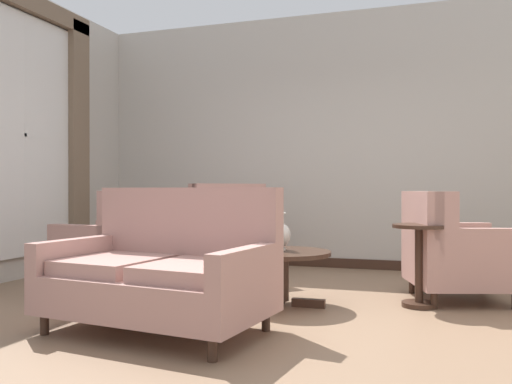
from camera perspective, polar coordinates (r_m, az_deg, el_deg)
The scene contains 12 objects.
ground at distance 4.20m, azimuth 1.89°, elevation -13.32°, with size 8.94×8.94×0.00m, color #896B51.
wall_back at distance 6.90m, azimuth 8.59°, elevation 5.47°, with size 6.55×0.08×3.22m, color #BCB7AD.
wall_left at distance 6.48m, azimuth -24.10°, elevation 5.78°, with size 0.08×4.00×3.22m, color #BCB7AD.
baseboard_back at distance 6.88m, azimuth 8.50°, elevation -7.46°, with size 6.39×0.03×0.12m, color #382319.
window_with_curtains at distance 6.46m, azimuth -23.24°, elevation 7.02°, with size 0.12×2.10×2.95m.
coffee_table at distance 4.59m, azimuth 2.88°, elevation -7.40°, with size 0.81×0.81×0.47m.
porcelain_vase at distance 4.61m, azimuth 2.54°, elevation -4.49°, with size 0.19×0.19×0.33m.
settee at distance 3.85m, azimuth -9.90°, elevation -8.48°, with size 1.62×1.09×1.00m.
armchair_foreground_right at distance 5.09m, azimuth 20.05°, elevation -6.12°, with size 1.03×1.04×0.97m.
armchair_far_left at distance 6.01m, azimuth -3.91°, elevation -4.95°, with size 1.18×1.18×1.05m.
armchair_back_corner at distance 5.27m, azimuth -14.53°, elevation -5.85°, with size 0.87×0.83×0.98m.
side_table at distance 4.74m, azimuth 16.93°, elevation -6.69°, with size 0.44×0.44×0.69m.
Camera 1 is at (1.14, -3.92, 0.99)m, focal length 37.67 mm.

